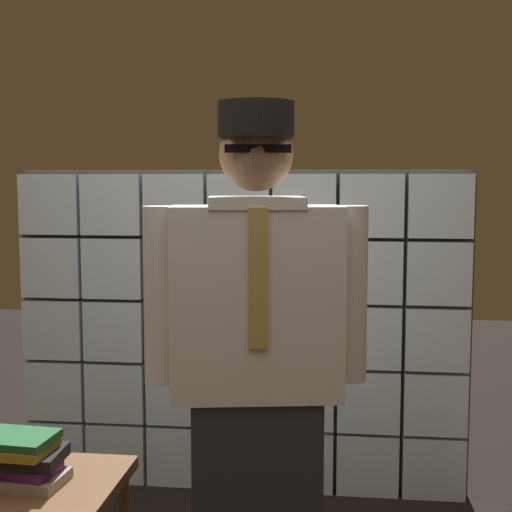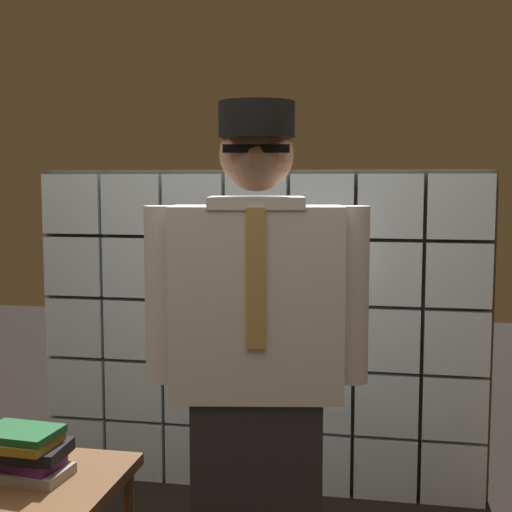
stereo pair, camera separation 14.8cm
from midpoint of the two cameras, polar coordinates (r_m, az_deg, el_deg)
The scene contains 4 objects.
glass_block_wall at distance 3.52m, azimuth -2.51°, elevation -6.09°, with size 2.18×0.10×1.56m.
standing_person at distance 2.28m, azimuth -1.88°, elevation -9.18°, with size 0.69×0.34×1.73m.
side_table at distance 2.48m, azimuth -18.82°, elevation -18.18°, with size 0.52×0.52×0.57m.
book_stack at distance 2.43m, azimuth -19.68°, elevation -14.73°, with size 0.27×0.20×0.16m.
Camera 1 is at (0.50, -1.93, 1.50)m, focal length 51.14 mm.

